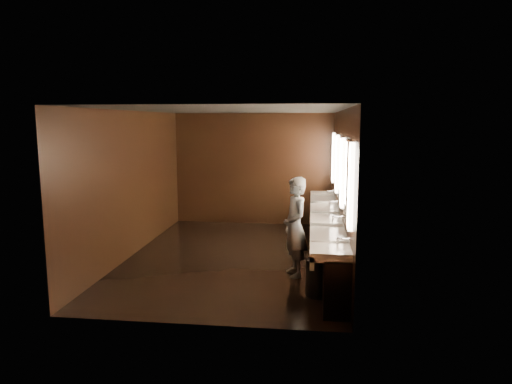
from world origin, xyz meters
TOP-DOWN VIEW (x-y plane):
  - floor at (0.00, 0.00)m, footprint 6.00×6.00m
  - ceiling at (0.00, 0.00)m, footprint 4.00×6.00m
  - wall_back at (0.00, 3.00)m, footprint 4.00×0.02m
  - wall_front at (0.00, -3.00)m, footprint 4.00×0.02m
  - wall_left at (-2.00, 0.00)m, footprint 0.02×6.00m
  - wall_right at (2.00, 0.00)m, footprint 0.02×6.00m
  - sink_counter at (1.79, 0.00)m, footprint 0.55×5.40m
  - mirror_band at (1.98, -0.00)m, footprint 0.06×5.03m
  - person at (1.20, -0.92)m, footprint 0.59×0.71m
  - trash_bin at (1.58, -1.80)m, footprint 0.43×0.43m

SIDE VIEW (x-z plane):
  - floor at x=0.00m, z-range 0.00..0.00m
  - trash_bin at x=1.58m, z-range 0.00..0.56m
  - sink_counter at x=1.79m, z-range -0.01..1.00m
  - person at x=1.20m, z-range 0.00..1.68m
  - wall_back at x=0.00m, z-range 0.00..2.80m
  - wall_front at x=0.00m, z-range 0.00..2.80m
  - wall_left at x=-2.00m, z-range 0.00..2.80m
  - wall_right at x=2.00m, z-range 0.00..2.80m
  - mirror_band at x=1.98m, z-range 1.17..2.32m
  - ceiling at x=0.00m, z-range 2.79..2.81m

